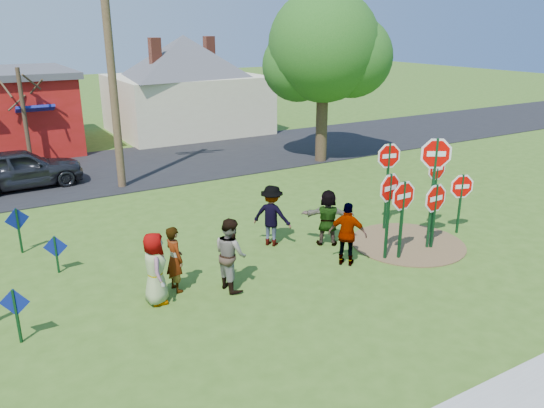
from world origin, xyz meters
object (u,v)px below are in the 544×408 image
at_px(person_a, 155,268).
at_px(person_b, 175,259).
at_px(suv, 21,168).
at_px(leafy_tree, 326,52).
at_px(stop_sign_c, 435,168).
at_px(utility_pole, 110,51).
at_px(stop_sign_a, 403,203).
at_px(stop_sign_d, 436,175).
at_px(stop_sign_b, 388,165).

bearing_deg(person_a, person_b, -50.54).
distance_m(suv, leafy_tree, 13.21).
xyz_separation_m(stop_sign_c, utility_pole, (-5.70, 10.19, 2.75)).
distance_m(stop_sign_a, stop_sign_c, 1.40).
bearing_deg(utility_pole, person_a, -100.99).
bearing_deg(stop_sign_a, leafy_tree, 63.43).
relative_size(stop_sign_d, person_a, 1.49).
distance_m(stop_sign_b, suv, 13.64).
xyz_separation_m(stop_sign_d, person_b, (-7.88, 0.45, -1.00)).
bearing_deg(leafy_tree, suv, 169.61).
bearing_deg(leafy_tree, stop_sign_d, -105.30).
relative_size(stop_sign_c, stop_sign_d, 1.31).
bearing_deg(person_b, leafy_tree, -57.71).
xyz_separation_m(stop_sign_b, stop_sign_d, (1.01, -0.94, -0.24)).
relative_size(stop_sign_a, stop_sign_c, 0.70).
xyz_separation_m(suv, utility_pole, (3.30, -1.73, 4.26)).
bearing_deg(stop_sign_b, person_a, -160.34).
distance_m(person_a, utility_pole, 10.38).
bearing_deg(stop_sign_c, leafy_tree, 101.81).
distance_m(stop_sign_d, person_a, 8.51).
bearing_deg(stop_sign_a, person_b, 165.36).
bearing_deg(person_b, suv, 3.97).
height_order(stop_sign_c, stop_sign_d, stop_sign_c).
xyz_separation_m(stop_sign_d, utility_pole, (-6.65, 9.43, 3.26)).
xyz_separation_m(stop_sign_a, stop_sign_b, (1.12, 1.82, 0.47)).
height_order(person_b, suv, person_b).
distance_m(stop_sign_d, leafy_tree, 9.69).
bearing_deg(suv, stop_sign_d, -140.51).
relative_size(stop_sign_c, utility_pole, 0.34).
xyz_separation_m(person_a, leafy_tree, (10.89, 8.76, 3.97)).
bearing_deg(leafy_tree, person_a, -141.17).
bearing_deg(stop_sign_a, stop_sign_d, 20.97).
xyz_separation_m(person_b, leafy_tree, (10.31, 8.43, 4.01)).
bearing_deg(person_b, stop_sign_d, -100.28).
height_order(stop_sign_c, utility_pole, utility_pole).
height_order(stop_sign_c, leafy_tree, leafy_tree).
bearing_deg(utility_pole, leafy_tree, -3.42).
bearing_deg(person_a, stop_sign_a, -89.27).
relative_size(stop_sign_b, stop_sign_d, 1.12).
bearing_deg(stop_sign_d, suv, 128.41).
height_order(stop_sign_b, utility_pole, utility_pole).
bearing_deg(person_a, stop_sign_b, -73.99).
height_order(person_b, utility_pole, utility_pole).
bearing_deg(utility_pole, stop_sign_b, -56.42).
distance_m(stop_sign_b, utility_pole, 10.63).
bearing_deg(stop_sign_c, stop_sign_d, 69.81).
xyz_separation_m(stop_sign_a, person_b, (-5.75, 1.34, -0.77)).
xyz_separation_m(stop_sign_a, suv, (-7.82, 12.04, -0.77)).
height_order(stop_sign_b, person_b, stop_sign_b).
bearing_deg(person_b, stop_sign_a, -110.08).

